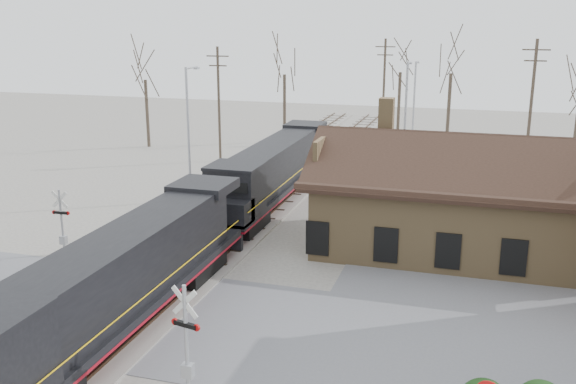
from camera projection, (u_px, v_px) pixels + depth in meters
The scene contains 19 objects.
ground at pixel (146, 314), 27.19m from camera, with size 140.00×140.00×0.00m, color #AAA499.
road at pixel (146, 314), 27.19m from camera, with size 60.00×9.00×0.03m, color slate.
track_main at pixel (261, 214), 41.05m from camera, with size 3.40×90.00×0.24m.
track_siding at pixel (196, 208), 42.29m from camera, with size 3.40×90.00×0.24m.
depot at pixel (453, 206), 34.35m from camera, with size 15.20×9.31×7.90m.
locomotive_lead at pixel (112, 287), 24.43m from camera, with size 2.87×19.21×4.26m.
locomotive_trailing at pixel (271, 173), 42.45m from camera, with size 2.87×19.21×4.04m.
crossbuck_near at pixel (187, 344), 20.91m from camera, with size 1.11×0.34×3.94m.
crossbuck_far at pixel (62, 224), 33.69m from camera, with size 1.02×0.27×3.57m.
streetlight_a at pixel (189, 127), 43.00m from camera, with size 0.25×2.04×9.08m.
streetlight_b at pixel (405, 118), 46.86m from camera, with size 0.25×2.04×9.16m.
streetlight_c at pixel (414, 103), 57.57m from camera, with size 0.25×2.04×8.50m.
utility_pole_a at pixel (219, 102), 55.24m from camera, with size 2.00×0.24×9.88m.
utility_pole_b at pixel (384, 88), 64.85m from camera, with size 2.00×0.24×10.25m.
utility_pole_c at pixel (531, 109), 48.23m from camera, with size 2.00×0.24×10.73m.
tree_a at pixel (145, 69), 61.00m from camera, with size 4.33×4.33×10.60m.
tree_b at pixel (284, 63), 63.49m from camera, with size 4.52×4.52×11.07m.
tree_c at pixel (401, 61), 65.40m from camera, with size 4.56×4.56×11.17m.
tree_d at pixel (452, 60), 58.42m from camera, with size 4.86×4.86×11.92m.
Camera 1 is at (12.93, -22.12, 12.12)m, focal length 40.00 mm.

